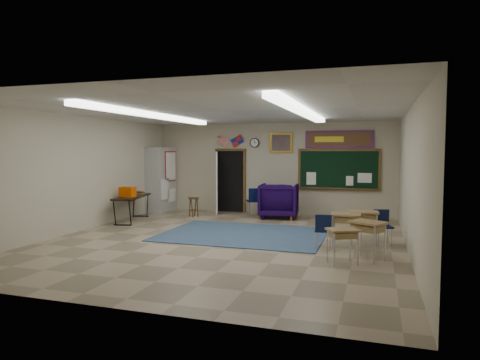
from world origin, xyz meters
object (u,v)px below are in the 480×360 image
(student_desk_front_left, at_px, (346,229))
(folding_table, at_px, (132,207))
(student_desk_front_right, at_px, (363,226))
(wingback_armchair, at_px, (279,201))
(wooden_stool, at_px, (194,207))

(student_desk_front_left, bearing_deg, folding_table, 164.40)
(student_desk_front_left, bearing_deg, student_desk_front_right, 51.96)
(wingback_armchair, relative_size, student_desk_front_right, 1.57)
(folding_table, bearing_deg, student_desk_front_right, -22.98)
(student_desk_front_left, height_order, wooden_stool, student_desk_front_left)
(student_desk_front_left, xyz_separation_m, folding_table, (-6.30, 1.65, -0.00))
(student_desk_front_right, xyz_separation_m, folding_table, (-6.66, 1.18, -0.01))
(student_desk_front_left, xyz_separation_m, student_desk_front_right, (0.35, 0.47, 0.00))
(wingback_armchair, distance_m, student_desk_front_right, 4.09)
(student_desk_front_right, distance_m, folding_table, 6.76)
(folding_table, xyz_separation_m, wooden_stool, (1.41, 1.34, -0.10))
(student_desk_front_left, relative_size, folding_table, 0.39)
(wingback_armchair, distance_m, wooden_stool, 2.70)
(folding_table, distance_m, wooden_stool, 1.94)
(folding_table, relative_size, wooden_stool, 3.14)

